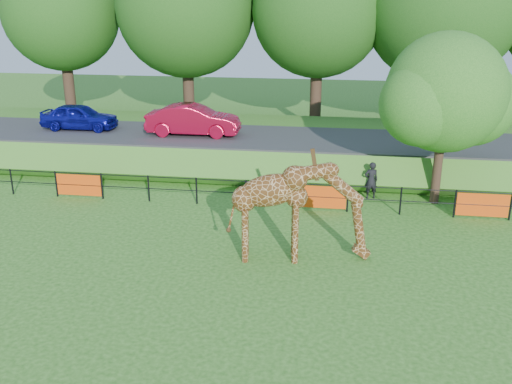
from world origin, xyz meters
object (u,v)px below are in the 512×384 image
car_blue (79,117)px  car_red (193,120)px  tree_east (448,97)px  giraffe (300,212)px  visitor (371,180)px

car_blue → car_red: size_ratio=0.85×
car_red → tree_east: tree_east is taller
giraffe → car_red: (-6.06, 10.31, 0.56)m
car_blue → tree_east: tree_east is taller
car_red → visitor: size_ratio=2.93×
visitor → tree_east: bearing=164.1°
car_blue → car_red: (6.11, -0.36, 0.09)m
car_red → visitor: (8.54, -4.13, -1.39)m
car_blue → tree_east: bearing=-105.4°
giraffe → tree_east: (5.13, 6.09, 2.67)m
visitor → giraffe: bearing=54.4°
giraffe → car_blue: (-12.17, 10.67, 0.47)m
car_red → tree_east: bearing=-111.6°
car_blue → visitor: 15.38m
giraffe → car_blue: 16.19m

